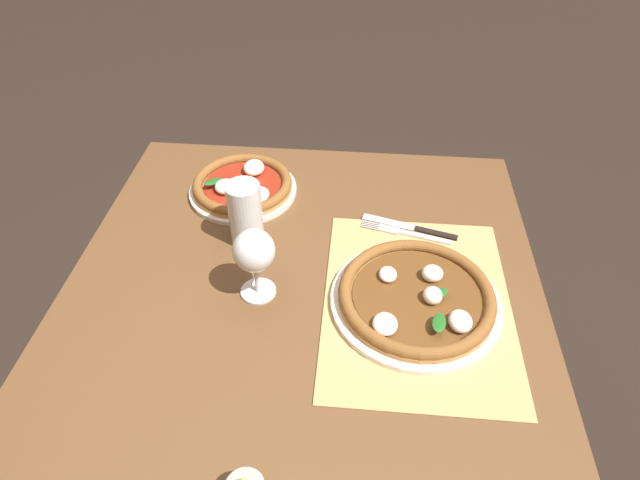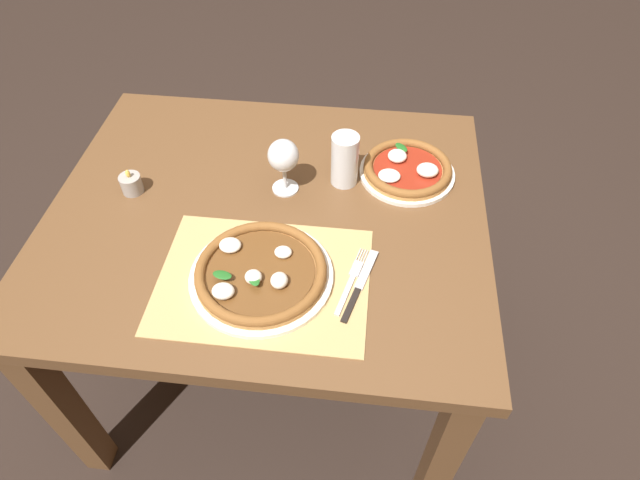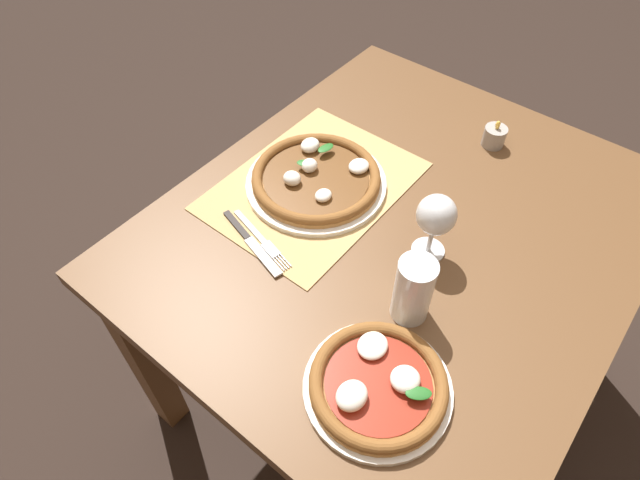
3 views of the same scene
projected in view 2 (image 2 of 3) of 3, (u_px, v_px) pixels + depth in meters
ground_plane at (282, 357)px, 1.92m from camera, size 24.00×24.00×0.00m
dining_table at (269, 239)px, 1.45m from camera, size 1.12×0.95×0.74m
paper_placemat at (264, 280)px, 1.21m from camera, size 0.48×0.36×0.00m
pizza_near at (260, 273)px, 1.20m from camera, size 0.33×0.33×0.05m
pizza_far at (407, 169)px, 1.45m from camera, size 0.26×0.26×0.05m
wine_glass at (283, 158)px, 1.34m from camera, size 0.08×0.08×0.16m
pint_glass at (345, 161)px, 1.39m from camera, size 0.07×0.07×0.15m
fork at (351, 280)px, 1.21m from camera, size 0.06×0.20×0.00m
knife at (360, 285)px, 1.20m from camera, size 0.07×0.21×0.01m
votive_candle at (132, 184)px, 1.40m from camera, size 0.06×0.06×0.07m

